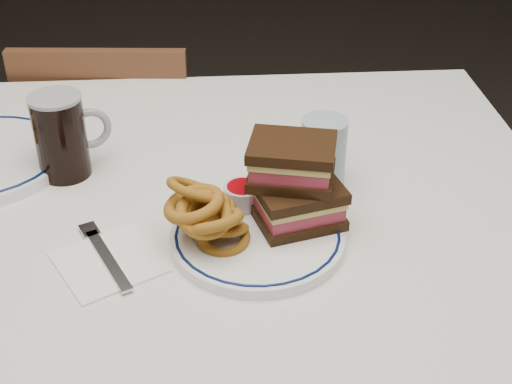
{
  "coord_description": "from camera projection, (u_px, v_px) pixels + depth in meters",
  "views": [
    {
      "loc": [
        0.09,
        -0.95,
        1.36
      ],
      "look_at": [
        0.15,
        -0.12,
        0.81
      ],
      "focal_mm": 50.0,
      "sensor_mm": 36.0,
      "label": 1
    }
  ],
  "objects": [
    {
      "name": "dining_table",
      "position": [
        162.0,
        243.0,
        1.18
      ],
      "size": [
        1.27,
        0.87,
        0.75
      ],
      "color": "silver",
      "rests_on": "floor"
    },
    {
      "name": "main_plate",
      "position": [
        258.0,
        237.0,
        1.0
      ],
      "size": [
        0.25,
        0.25,
        0.02
      ],
      "color": "white",
      "rests_on": "dining_table"
    },
    {
      "name": "ketchup_ramekin",
      "position": [
        243.0,
        194.0,
        1.05
      ],
      "size": [
        0.06,
        0.06,
        0.03
      ],
      "color": "silver",
      "rests_on": "main_plate"
    },
    {
      "name": "napkin_fork",
      "position": [
        108.0,
        261.0,
        0.97
      ],
      "size": [
        0.17,
        0.18,
        0.01
      ],
      "color": "white",
      "rests_on": "dining_table"
    },
    {
      "name": "onion_rings_main",
      "position": [
        207.0,
        213.0,
        0.97
      ],
      "size": [
        0.12,
        0.12,
        0.11
      ],
      "color": "brown",
      "rests_on": "main_plate"
    },
    {
      "name": "reuben_sandwich",
      "position": [
        295.0,
        183.0,
        0.99
      ],
      "size": [
        0.15,
        0.13,
        0.12
      ],
      "color": "black",
      "rests_on": "main_plate"
    },
    {
      "name": "beer_mug",
      "position": [
        62.0,
        135.0,
        1.13
      ],
      "size": [
        0.12,
        0.08,
        0.14
      ],
      "color": "black",
      "rests_on": "dining_table"
    },
    {
      "name": "chair_far",
      "position": [
        122.0,
        176.0,
        1.74
      ],
      "size": [
        0.4,
        0.4,
        0.81
      ],
      "color": "#4A2B17",
      "rests_on": "floor"
    },
    {
      "name": "water_glass",
      "position": [
        323.0,
        153.0,
        1.11
      ],
      "size": [
        0.07,
        0.07,
        0.11
      ],
      "primitive_type": "cylinder",
      "color": "#94B0BF",
      "rests_on": "dining_table"
    }
  ]
}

